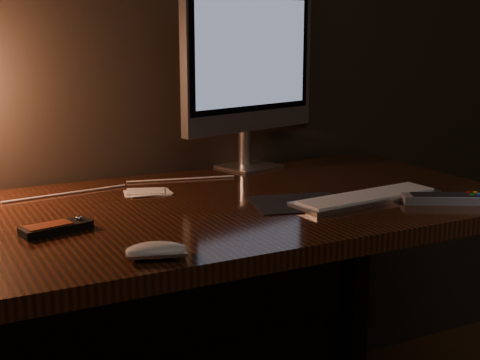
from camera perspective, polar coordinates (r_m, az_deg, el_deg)
name	(u,v)px	position (r m, az deg, el deg)	size (l,w,h in m)	color
desk	(177,251)	(1.65, -5.36, -6.03)	(1.60, 0.75, 0.75)	#36190C
monitor	(250,65)	(1.95, 0.86, 9.76)	(0.47, 0.18, 0.51)	silver
keyboard	(367,197)	(1.63, 10.79, -1.47)	(0.40, 0.11, 0.01)	silver
mousepad	(299,203)	(1.58, 5.02, -1.97)	(0.22, 0.17, 0.00)	black
mouse	(156,253)	(1.21, -7.19, -6.17)	(0.11, 0.06, 0.02)	white
media_remote	(56,228)	(1.40, -15.41, -3.93)	(0.15, 0.08, 0.03)	black
tv_remote	(445,199)	(1.65, 17.08, -1.52)	(0.20, 0.14, 0.03)	gray
papers	(147,192)	(1.69, -7.92, -1.04)	(0.11, 0.08, 0.01)	white
cable	(128,187)	(1.75, -9.57, -0.58)	(0.01, 0.01, 0.61)	white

